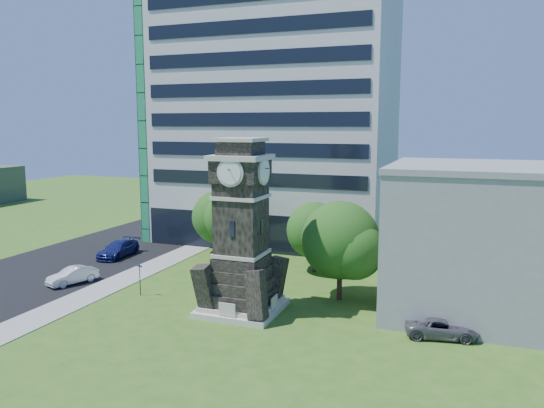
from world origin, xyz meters
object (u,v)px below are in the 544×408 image
at_px(car_street_north, 118,249).
at_px(car_east_lot, 442,328).
at_px(park_bench, 216,303).
at_px(street_sign, 140,276).
at_px(clock_tower, 241,238).
at_px(car_street_mid, 73,276).

relative_size(car_street_north, car_east_lot, 1.20).
distance_m(park_bench, street_sign, 7.13).
xyz_separation_m(car_street_north, street_sign, (9.14, -9.55, 0.78)).
height_order(clock_tower, car_street_north, clock_tower).
xyz_separation_m(car_street_mid, park_bench, (14.06, -1.60, -0.13)).
relative_size(car_street_mid, street_sign, 1.66).
bearing_deg(park_bench, car_street_north, 151.49).
bearing_deg(car_east_lot, street_sign, 79.13).
bearing_deg(street_sign, car_east_lot, 16.36).
xyz_separation_m(clock_tower, car_street_north, (-17.88, 9.89, -4.50)).
distance_m(car_east_lot, park_bench, 15.32).
relative_size(clock_tower, car_east_lot, 2.74).
distance_m(car_street_north, park_bench, 19.25).
relative_size(car_street_north, street_sign, 2.15).
distance_m(car_street_mid, car_street_north, 9.15).
bearing_deg(car_street_mid, clock_tower, 17.47).
height_order(clock_tower, street_sign, clock_tower).
relative_size(clock_tower, park_bench, 6.05).
xyz_separation_m(park_bench, street_sign, (-7.00, 0.96, 1.01)).
distance_m(car_street_mid, car_east_lot, 29.38).
bearing_deg(street_sign, park_bench, 9.41).
bearing_deg(park_bench, car_east_lot, 6.91).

